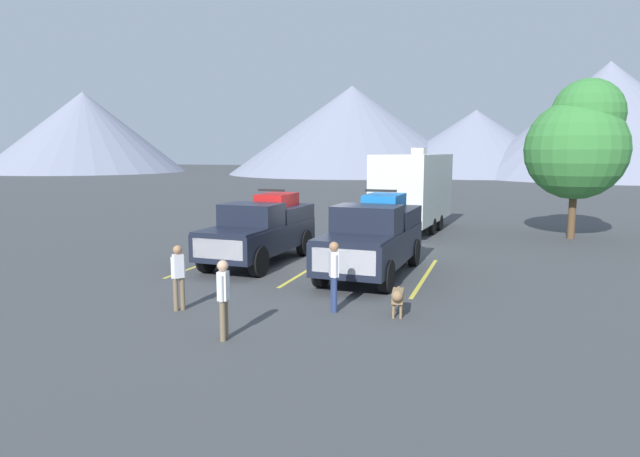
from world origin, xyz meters
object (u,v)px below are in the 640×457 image
person_b (334,272)px  person_a (223,294)px  camper_trailer_a (413,188)px  dog (398,297)px  pickup_truck_b (374,236)px  person_c (178,273)px  pickup_truck_a (262,229)px

person_b → person_a: bearing=-120.1°
camper_trailer_a → person_b: 14.23m
dog → pickup_truck_b: bearing=110.0°
person_a → person_b: bearing=59.9°
person_a → person_c: 2.58m
pickup_truck_a → person_b: (4.12, -4.98, -0.18)m
person_c → person_b: bearing=16.8°
camper_trailer_a → person_a: camper_trailer_a is taller
pickup_truck_a → dog: (5.66, -4.93, -0.69)m
pickup_truck_a → person_b: size_ratio=3.27×
pickup_truck_a → pickup_truck_b: 4.13m
person_a → person_b: (1.54, 2.65, 0.03)m
pickup_truck_b → pickup_truck_a: bearing=171.5°
camper_trailer_a → person_a: (-1.17, -16.83, -1.13)m
person_a → person_b: person_b is taller
camper_trailer_a → person_a: 16.91m
person_b → dog: size_ratio=1.74×
camper_trailer_a → person_c: size_ratio=4.82×
dog → camper_trailer_a: bearing=97.7°
person_a → dog: (3.07, 2.70, -0.48)m
pickup_truck_a → person_c: 6.10m
pickup_truck_b → person_a: bearing=-102.1°
camper_trailer_a → dog: 14.35m
person_b → pickup_truck_b: bearing=90.5°
pickup_truck_b → dog: 4.65m
person_c → camper_trailer_a: bearing=78.1°
pickup_truck_b → dog: pickup_truck_b is taller
camper_trailer_a → pickup_truck_b: bearing=-88.1°
pickup_truck_a → person_a: (2.59, -7.63, -0.21)m
pickup_truck_a → pickup_truck_b: bearing=-8.5°
person_b → pickup_truck_a: bearing=129.6°
person_a → camper_trailer_a: bearing=86.0°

